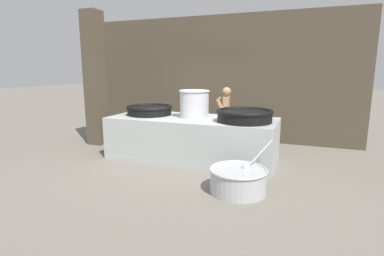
{
  "coord_description": "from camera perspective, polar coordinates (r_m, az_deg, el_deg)",
  "views": [
    {
      "loc": [
        2.45,
        -6.39,
        2.06
      ],
      "look_at": [
        0.0,
        0.0,
        0.73
      ],
      "focal_mm": 28.0,
      "sensor_mm": 36.0,
      "label": 1
    }
  ],
  "objects": [
    {
      "name": "hearth_platform",
      "position": [
        7.02,
        0.0,
        -1.95
      ],
      "size": [
        3.85,
        1.53,
        0.97
      ],
      "color": "#B2B7B7",
      "rests_on": "ground_plane"
    },
    {
      "name": "giant_wok_near",
      "position": [
        7.44,
        -8.1,
        3.47
      ],
      "size": [
        1.11,
        1.11,
        0.23
      ],
      "color": "black",
      "rests_on": "hearth_platform"
    },
    {
      "name": "back_wall",
      "position": [
        9.09,
        5.41,
        9.36
      ],
      "size": [
        7.96,
        0.24,
        3.61
      ],
      "primitive_type": "cube",
      "color": "#4C4233",
      "rests_on": "ground_plane"
    },
    {
      "name": "giant_wok_far",
      "position": [
        6.45,
        9.98,
        2.44
      ],
      "size": [
        1.2,
        1.2,
        0.26
      ],
      "color": "black",
      "rests_on": "hearth_platform"
    },
    {
      "name": "support_pillar",
      "position": [
        8.73,
        -17.96,
        8.82
      ],
      "size": [
        0.45,
        0.45,
        3.61
      ],
      "primitive_type": "cube",
      "color": "#4C4233",
      "rests_on": "ground_plane"
    },
    {
      "name": "ground_plane",
      "position": [
        7.14,
        0.0,
        -5.76
      ],
      "size": [
        60.0,
        60.0,
        0.0
      ],
      "primitive_type": "plane",
      "color": "slate"
    },
    {
      "name": "cook",
      "position": [
        7.78,
        6.46,
        2.23
      ],
      "size": [
        0.43,
        0.63,
        1.63
      ],
      "rotation": [
        0.0,
        0.0,
        3.33
      ],
      "color": "#9E7551",
      "rests_on": "ground_plane"
    },
    {
      "name": "prep_bowl_vegetables",
      "position": [
        5.22,
        8.77,
        -9.58
      ],
      "size": [
        0.99,
        1.14,
        0.83
      ],
      "color": "#B7B7BC",
      "rests_on": "ground_plane"
    },
    {
      "name": "stock_pot",
      "position": [
        6.92,
        0.45,
        4.72
      ],
      "size": [
        0.71,
        0.71,
        0.63
      ],
      "color": "silver",
      "rests_on": "hearth_platform"
    }
  ]
}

